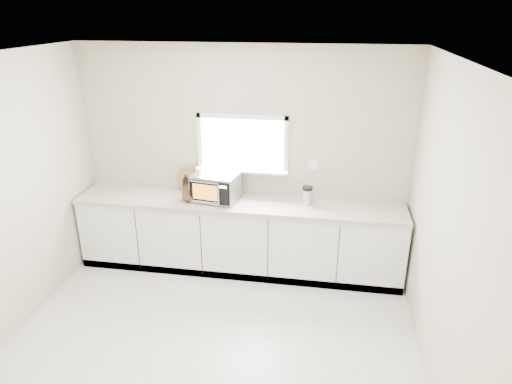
# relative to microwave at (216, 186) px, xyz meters

# --- Properties ---
(ground) EXTENTS (4.00, 4.00, 0.00)m
(ground) POSITION_rel_microwave_xyz_m (0.27, -1.68, -1.09)
(ground) COLOR beige
(ground) RESTS_ON ground
(back_wall) EXTENTS (4.00, 0.17, 2.70)m
(back_wall) POSITION_rel_microwave_xyz_m (0.27, 0.31, 0.27)
(back_wall) COLOR #B5AE90
(back_wall) RESTS_ON ground
(cabinets) EXTENTS (3.92, 0.60, 0.88)m
(cabinets) POSITION_rel_microwave_xyz_m (0.27, 0.02, -0.65)
(cabinets) COLOR silver
(cabinets) RESTS_ON ground
(countertop) EXTENTS (3.92, 0.64, 0.04)m
(countertop) POSITION_rel_microwave_xyz_m (0.27, 0.01, -0.19)
(countertop) COLOR #BBB29A
(countertop) RESTS_ON cabinets
(microwave) EXTENTS (0.57, 0.48, 0.33)m
(microwave) POSITION_rel_microwave_xyz_m (0.00, 0.00, 0.00)
(microwave) COLOR black
(microwave) RESTS_ON countertop
(knife_block) EXTENTS (0.14, 0.25, 0.35)m
(knife_block) POSITION_rel_microwave_xyz_m (-0.32, -0.06, -0.03)
(knife_block) COLOR #4E2F1C
(knife_block) RESTS_ON countertop
(cutting_board) EXTENTS (0.30, 0.07, 0.30)m
(cutting_board) POSITION_rel_microwave_xyz_m (-0.42, 0.26, -0.03)
(cutting_board) COLOR #AF8144
(cutting_board) RESTS_ON countertop
(coffee_grinder) EXTENTS (0.13, 0.13, 0.22)m
(coffee_grinder) POSITION_rel_microwave_xyz_m (1.08, 0.07, -0.06)
(coffee_grinder) COLOR #B0B2B8
(coffee_grinder) RESTS_ON countertop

